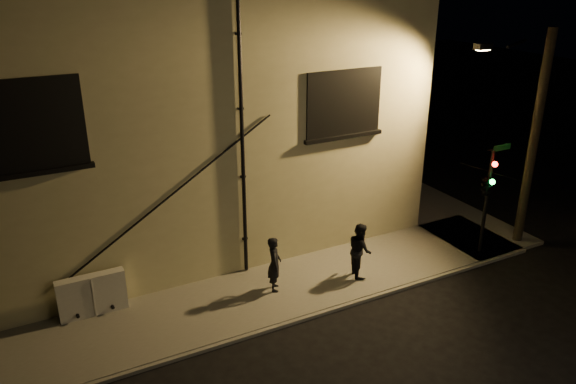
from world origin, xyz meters
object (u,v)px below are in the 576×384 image
traffic_signal (487,184)px  pedestrian_a (274,264)px  pedestrian_b (360,250)px  streetlamp_pole (531,136)px  utility_cabinet (92,295)px

traffic_signal → pedestrian_a: bearing=170.6°
pedestrian_b → streetlamp_pole: size_ratio=0.24×
utility_cabinet → streetlamp_pole: size_ratio=0.25×
pedestrian_b → traffic_signal: size_ratio=0.47×
pedestrian_a → streetlamp_pole: 9.22m
utility_cabinet → streetlamp_pole: streetlamp_pole is taller
traffic_signal → streetlamp_pole: 2.27m
pedestrian_a → streetlamp_pole: size_ratio=0.23×
traffic_signal → streetlamp_pole: bearing=5.7°
traffic_signal → pedestrian_b: bearing=170.6°
pedestrian_a → pedestrian_b: bearing=-76.0°
traffic_signal → utility_cabinet: bearing=169.0°
pedestrian_a → traffic_signal: traffic_signal is taller
pedestrian_b → utility_cabinet: bearing=94.1°
utility_cabinet → streetlamp_pole: (13.58, -2.09, 3.11)m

